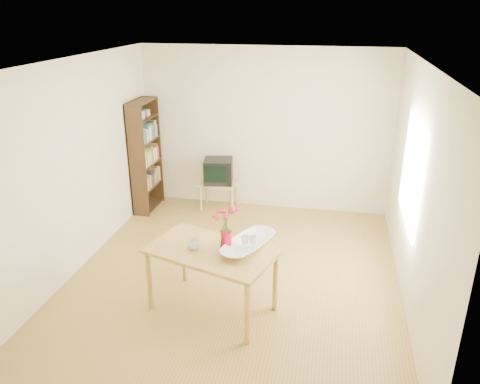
% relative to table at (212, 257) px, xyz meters
% --- Properties ---
extents(room, '(4.50, 4.50, 4.50)m').
position_rel_table_xyz_m(room, '(0.12, 0.76, 0.64)').
color(room, olive).
rests_on(room, ground).
extents(table, '(1.51, 1.14, 0.75)m').
position_rel_table_xyz_m(table, '(0.00, 0.00, 0.00)').
color(table, '#A27B37').
rests_on(table, ground).
extents(tv_stand, '(0.60, 0.45, 0.46)m').
position_rel_table_xyz_m(tv_stand, '(-0.61, 2.72, -0.28)').
color(tv_stand, tan).
rests_on(tv_stand, ground).
extents(bookshelf, '(0.28, 0.70, 1.80)m').
position_rel_table_xyz_m(bookshelf, '(-1.75, 2.50, 0.18)').
color(bookshelf, black).
rests_on(bookshelf, ground).
extents(pitcher, '(0.14, 0.21, 0.21)m').
position_rel_table_xyz_m(pitcher, '(0.15, 0.05, 0.18)').
color(pitcher, red).
rests_on(pitcher, table).
extents(flowers, '(0.23, 0.23, 0.33)m').
position_rel_table_xyz_m(flowers, '(0.15, 0.05, 0.45)').
color(flowers, '#E6364A').
rests_on(flowers, pitcher).
extents(mug, '(0.17, 0.17, 0.10)m').
position_rel_table_xyz_m(mug, '(-0.18, -0.02, 0.14)').
color(mug, white).
rests_on(mug, table).
extents(bowl, '(0.67, 0.67, 0.49)m').
position_rel_table_xyz_m(bowl, '(0.38, 0.12, 0.33)').
color(bowl, white).
rests_on(bowl, table).
extents(teacup_a, '(0.11, 0.11, 0.07)m').
position_rel_table_xyz_m(teacup_a, '(0.34, 0.12, 0.29)').
color(teacup_a, white).
rests_on(teacup_a, bowl).
extents(teacup_b, '(0.09, 0.09, 0.07)m').
position_rel_table_xyz_m(teacup_b, '(0.42, 0.14, 0.29)').
color(teacup_b, white).
rests_on(teacup_b, bowl).
extents(television, '(0.51, 0.48, 0.39)m').
position_rel_table_xyz_m(television, '(-0.61, 2.74, -0.00)').
color(television, black).
rests_on(television, tv_stand).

